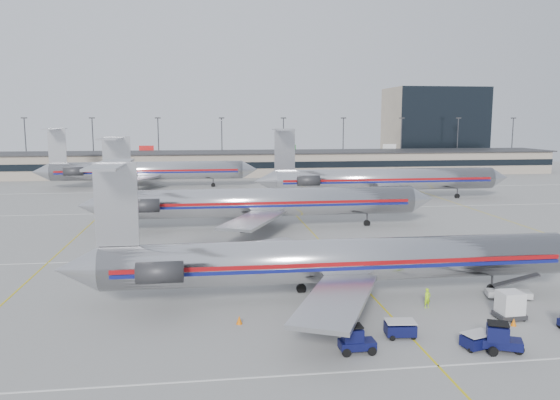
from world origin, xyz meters
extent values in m
plane|color=gray|center=(0.00, 0.00, 0.00)|extent=(260.00, 260.00, 0.00)
cube|color=silver|center=(0.00, 10.00, 0.01)|extent=(160.00, 0.15, 0.02)
cube|color=gray|center=(0.00, 98.00, 3.00)|extent=(160.00, 16.00, 6.00)
cube|color=black|center=(0.00, 89.90, 3.20)|extent=(160.00, 0.20, 1.60)
cube|color=#2D2D30|center=(0.00, 98.00, 6.10)|extent=(162.00, 17.00, 0.30)
cylinder|color=#38383D|center=(-63.00, 112.00, 7.50)|extent=(0.30, 0.30, 15.00)
cube|color=#2D2D30|center=(-63.00, 112.00, 15.10)|extent=(1.60, 0.40, 0.35)
cylinder|color=#38383D|center=(-45.00, 112.00, 7.50)|extent=(0.30, 0.30, 15.00)
cube|color=#2D2D30|center=(-45.00, 112.00, 15.10)|extent=(1.60, 0.40, 0.35)
cylinder|color=#38383D|center=(-27.00, 112.00, 7.50)|extent=(0.30, 0.30, 15.00)
cube|color=#2D2D30|center=(-27.00, 112.00, 15.10)|extent=(1.60, 0.40, 0.35)
cylinder|color=#38383D|center=(-9.00, 112.00, 7.50)|extent=(0.30, 0.30, 15.00)
cube|color=#2D2D30|center=(-9.00, 112.00, 15.10)|extent=(1.60, 0.40, 0.35)
cylinder|color=#38383D|center=(9.00, 112.00, 7.50)|extent=(0.30, 0.30, 15.00)
cube|color=#2D2D30|center=(9.00, 112.00, 15.10)|extent=(1.60, 0.40, 0.35)
cylinder|color=#38383D|center=(27.00, 112.00, 7.50)|extent=(0.30, 0.30, 15.00)
cube|color=#2D2D30|center=(27.00, 112.00, 15.10)|extent=(1.60, 0.40, 0.35)
cylinder|color=#38383D|center=(45.00, 112.00, 7.50)|extent=(0.30, 0.30, 15.00)
cube|color=#2D2D30|center=(45.00, 112.00, 15.10)|extent=(1.60, 0.40, 0.35)
cylinder|color=#38383D|center=(63.00, 112.00, 7.50)|extent=(0.30, 0.30, 15.00)
cube|color=#2D2D30|center=(63.00, 112.00, 15.10)|extent=(1.60, 0.40, 0.35)
cylinder|color=#38383D|center=(81.00, 112.00, 7.50)|extent=(0.30, 0.30, 15.00)
cube|color=#2D2D30|center=(81.00, 112.00, 15.10)|extent=(1.60, 0.40, 0.35)
cube|color=tan|center=(62.00, 128.00, 12.50)|extent=(30.00, 20.00, 25.00)
cylinder|color=silver|center=(-2.88, -5.25, 3.31)|extent=(37.87, 3.50, 3.50)
cone|color=#ACACB0|center=(-23.52, -5.25, 3.31)|extent=(3.41, 3.50, 3.50)
cube|color=maroon|center=(-2.88, -7.01, 3.46)|extent=(35.98, 0.05, 0.33)
cube|color=navy|center=(-2.88, -7.01, 3.08)|extent=(35.98, 0.05, 0.27)
cube|color=#ACACB0|center=(-4.77, 1.37, 2.37)|extent=(8.81, 12.84, 0.30)
cube|color=#ACACB0|center=(-4.77, -11.88, 2.37)|extent=(8.81, 12.84, 0.30)
cube|color=#ACACB0|center=(-20.40, -5.25, 8.28)|extent=(3.22, 0.24, 6.44)
cube|color=#ACACB0|center=(-20.68, -5.25, 11.31)|extent=(2.27, 9.94, 0.17)
cylinder|color=#2D2D30|center=(-17.08, -2.55, 3.60)|extent=(3.41, 1.61, 1.61)
cylinder|color=#2D2D30|center=(-17.08, -7.95, 3.60)|extent=(3.41, 1.61, 1.61)
cylinder|color=#2D2D30|center=(10.37, -5.25, 0.78)|extent=(0.19, 0.19, 1.56)
cylinder|color=#2D2D30|center=(-5.72, -7.53, 0.78)|extent=(0.19, 0.19, 1.56)
cylinder|color=#2D2D30|center=(-5.72, -2.98, 0.78)|extent=(0.19, 0.19, 1.56)
cylinder|color=black|center=(10.37, -5.25, 0.33)|extent=(0.85, 0.28, 0.85)
cylinder|color=silver|center=(-5.95, 24.97, 3.60)|extent=(41.15, 3.81, 3.81)
cone|color=silver|center=(16.26, 24.97, 3.60)|extent=(3.29, 3.81, 3.81)
cone|color=#ACACB0|center=(-28.38, 24.97, 3.60)|extent=(3.70, 3.81, 3.81)
cube|color=maroon|center=(-5.95, 23.06, 3.75)|extent=(39.09, 0.05, 0.36)
cube|color=navy|center=(-5.95, 23.06, 3.34)|extent=(39.09, 0.05, 0.29)
cube|color=#ACACB0|center=(-8.01, 32.17, 2.57)|extent=(9.57, 13.95, 0.33)
cube|color=#ACACB0|center=(-8.01, 17.77, 2.57)|extent=(9.57, 13.95, 0.33)
cube|color=#ACACB0|center=(-24.98, 24.97, 9.00)|extent=(3.50, 0.26, 6.99)
cube|color=#ACACB0|center=(-25.29, 24.97, 12.29)|extent=(2.47, 10.80, 0.19)
cylinder|color=#2D2D30|center=(-21.38, 27.91, 3.91)|extent=(3.70, 1.75, 1.75)
cylinder|color=#2D2D30|center=(-21.38, 22.04, 3.91)|extent=(3.70, 1.75, 1.75)
cylinder|color=#2D2D30|center=(8.45, 24.97, 0.85)|extent=(0.21, 0.21, 1.70)
cylinder|color=#2D2D30|center=(-9.04, 22.50, 0.85)|extent=(0.21, 0.21, 1.70)
cylinder|color=#2D2D30|center=(-9.04, 27.44, 0.85)|extent=(0.21, 0.21, 1.70)
cylinder|color=black|center=(8.45, 24.97, 0.36)|extent=(0.93, 0.31, 0.93)
cylinder|color=silver|center=(19.11, 48.79, 3.76)|extent=(40.87, 3.98, 3.98)
cone|color=silver|center=(41.26, 48.79, 3.76)|extent=(3.44, 3.98, 3.98)
cone|color=#ACACB0|center=(-3.26, 48.79, 3.76)|extent=(3.87, 3.98, 3.98)
cube|color=maroon|center=(19.11, 46.79, 3.93)|extent=(38.82, 0.05, 0.38)
cube|color=navy|center=(19.11, 46.79, 3.50)|extent=(38.82, 0.05, 0.30)
cube|color=#ACACB0|center=(16.96, 56.31, 2.69)|extent=(10.00, 14.58, 0.34)
cube|color=#ACACB0|center=(16.96, 41.26, 2.69)|extent=(10.00, 14.58, 0.34)
cube|color=#ACACB0|center=(0.29, 48.79, 9.41)|extent=(3.66, 0.27, 7.31)
cube|color=#ACACB0|center=(-0.03, 48.79, 12.85)|extent=(2.58, 11.29, 0.19)
cylinder|color=#2D2D30|center=(4.05, 51.85, 4.09)|extent=(3.87, 1.83, 1.83)
cylinder|color=#2D2D30|center=(4.05, 45.72, 4.09)|extent=(3.87, 1.83, 1.83)
cylinder|color=#2D2D30|center=(33.09, 48.79, 0.89)|extent=(0.22, 0.22, 1.77)
cylinder|color=#2D2D30|center=(15.88, 46.20, 0.89)|extent=(0.22, 0.22, 1.77)
cylinder|color=#2D2D30|center=(15.88, 51.37, 0.89)|extent=(0.22, 0.22, 1.77)
cylinder|color=black|center=(33.09, 48.79, 0.38)|extent=(0.97, 0.32, 0.97)
cylinder|color=silver|center=(-25.98, 72.71, 3.72)|extent=(40.37, 3.93, 3.93)
cone|color=silver|center=(-4.10, 72.71, 3.72)|extent=(3.40, 3.93, 3.93)
cone|color=#ACACB0|center=(-48.08, 72.71, 3.72)|extent=(3.82, 3.93, 3.93)
cube|color=maroon|center=(-25.98, 70.73, 3.88)|extent=(38.35, 0.05, 0.37)
cube|color=navy|center=(-25.98, 70.73, 3.45)|extent=(38.35, 0.05, 0.30)
cube|color=#ACACB0|center=(-28.11, 80.15, 2.66)|extent=(9.88, 14.40, 0.34)
cube|color=#ACACB0|center=(-28.11, 65.27, 2.66)|extent=(9.88, 14.40, 0.34)
cube|color=#ACACB0|center=(-44.58, 72.71, 9.30)|extent=(3.61, 0.27, 7.22)
cube|color=#ACACB0|center=(-44.89, 72.71, 12.70)|extent=(2.55, 11.16, 0.19)
cylinder|color=#2D2D30|center=(-40.86, 75.74, 4.04)|extent=(3.82, 1.81, 1.81)
cylinder|color=#2D2D30|center=(-40.86, 69.68, 4.04)|extent=(3.82, 1.81, 1.81)
cylinder|color=#2D2D30|center=(-12.17, 72.71, 0.88)|extent=(0.21, 0.21, 1.75)
cylinder|color=#2D2D30|center=(-29.17, 70.16, 0.88)|extent=(0.21, 0.21, 1.75)
cylinder|color=#2D2D30|center=(-29.17, 75.26, 0.88)|extent=(0.21, 0.21, 1.75)
cylinder|color=black|center=(-12.17, 72.71, 0.37)|extent=(0.96, 0.32, 0.96)
cube|color=#090C35|center=(-4.33, -15.52, 0.57)|extent=(2.29, 1.19, 0.51)
cube|color=#090C35|center=(-4.64, -15.52, 1.18)|extent=(1.26, 1.06, 0.93)
cube|color=black|center=(-4.64, -15.52, 1.80)|extent=(1.21, 1.01, 0.08)
cylinder|color=black|center=(-3.50, -15.00, 0.29)|extent=(0.58, 0.19, 0.58)
cylinder|color=black|center=(-3.50, -16.03, 0.29)|extent=(0.58, 0.19, 0.58)
cylinder|color=black|center=(-5.15, -15.00, 0.29)|extent=(0.58, 0.19, 0.58)
cylinder|color=black|center=(-5.15, -16.03, 0.29)|extent=(0.58, 0.19, 0.58)
cube|color=#090C35|center=(4.84, -16.61, 0.60)|extent=(2.69, 2.07, 0.55)
cube|color=#090C35|center=(4.51, -16.61, 1.26)|extent=(1.65, 1.53, 0.99)
cube|color=black|center=(4.51, -16.61, 1.92)|extent=(1.57, 1.46, 0.09)
cylinder|color=black|center=(5.71, -16.06, 0.31)|extent=(0.61, 0.20, 0.61)
cylinder|color=black|center=(5.71, -17.16, 0.31)|extent=(0.61, 0.20, 0.61)
cylinder|color=black|center=(3.96, -16.06, 0.31)|extent=(0.61, 0.20, 0.61)
cylinder|color=black|center=(3.96, -17.16, 0.31)|extent=(0.61, 0.20, 0.61)
cylinder|color=black|center=(11.07, -13.45, 0.27)|extent=(0.54, 0.17, 0.54)
cube|color=#090C35|center=(-0.73, -13.42, 0.58)|extent=(2.13, 1.57, 0.74)
cube|color=#AAAAAA|center=(-0.73, -13.42, 1.10)|extent=(2.13, 1.57, 0.06)
cylinder|color=black|center=(0.01, -12.84, 0.19)|extent=(0.38, 0.15, 0.38)
cylinder|color=black|center=(0.01, -14.00, 0.19)|extent=(0.38, 0.15, 0.38)
cylinder|color=black|center=(-1.47, -12.84, 0.19)|extent=(0.38, 0.15, 0.38)
cylinder|color=black|center=(-1.47, -14.00, 0.19)|extent=(0.38, 0.15, 0.38)
cube|color=#090C35|center=(3.52, -15.96, 0.54)|extent=(2.18, 1.78, 0.69)
cube|color=#AAAAAA|center=(3.52, -15.96, 1.04)|extent=(2.18, 1.78, 0.06)
cylinder|color=black|center=(4.21, -15.42, 0.18)|extent=(0.36, 0.14, 0.36)
cylinder|color=black|center=(4.21, -16.50, 0.18)|extent=(0.36, 0.14, 0.36)
cylinder|color=black|center=(2.83, -15.42, 0.18)|extent=(0.36, 0.14, 0.36)
cylinder|color=black|center=(2.83, -16.50, 0.18)|extent=(0.36, 0.14, 0.36)
cube|color=#2D2D30|center=(8.51, -11.21, 0.27)|extent=(2.03, 1.72, 0.33)
cube|color=silver|center=(8.51, -11.21, 1.26)|extent=(1.70, 1.59, 1.64)
cylinder|color=black|center=(9.28, -10.55, 0.13)|extent=(0.26, 0.13, 0.26)
cylinder|color=black|center=(9.28, -11.86, 0.13)|extent=(0.26, 0.13, 0.26)
cylinder|color=black|center=(7.75, -10.55, 0.13)|extent=(0.26, 0.13, 0.26)
cylinder|color=black|center=(7.75, -11.86, 0.13)|extent=(0.26, 0.13, 0.26)
cube|color=#AAAAAA|center=(10.94, -6.94, 0.44)|extent=(3.71, 2.13, 0.49)
cube|color=#2D2D30|center=(11.52, -6.94, 1.56)|extent=(3.66, 1.76, 1.25)
cylinder|color=black|center=(12.20, -6.40, 0.24)|extent=(0.49, 0.16, 0.49)
cylinder|color=black|center=(12.20, -7.48, 0.24)|extent=(0.49, 0.16, 0.49)
cylinder|color=black|center=(9.67, -6.40, 0.24)|extent=(0.49, 0.16, 0.49)
cylinder|color=black|center=(9.67, -7.48, 0.24)|extent=(0.49, 0.16, 0.49)
imported|color=#A0E115|center=(3.41, -8.12, 0.79)|extent=(0.66, 0.54, 1.57)
cone|color=#D86107|center=(8.06, -12.56, 0.28)|extent=(0.52, 0.52, 0.56)
cone|color=#D86107|center=(-11.43, -9.59, 0.31)|extent=(0.60, 0.60, 0.62)
camera|label=1|loc=(-13.55, -47.33, 14.64)|focal=35.00mm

